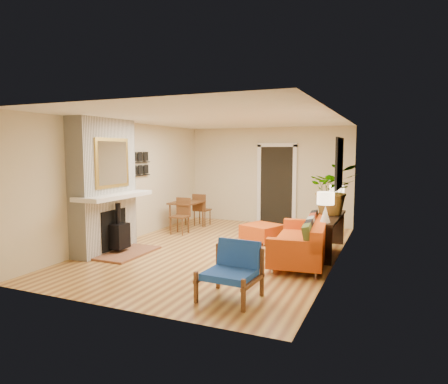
{
  "coord_description": "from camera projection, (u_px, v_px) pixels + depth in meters",
  "views": [
    {
      "loc": [
        3.17,
        -7.18,
        1.99
      ],
      "look_at": [
        0.0,
        0.2,
        1.15
      ],
      "focal_mm": 32.0,
      "sensor_mm": 36.0,
      "label": 1
    }
  ],
  "objects": [
    {
      "name": "ottoman",
      "position": [
        262.0,
        232.0,
        8.76
      ],
      "size": [
        0.94,
        0.94,
        0.37
      ],
      "color": "silver",
      "rests_on": "ground"
    },
    {
      "name": "console_table",
      "position": [
        331.0,
        224.0,
        7.69
      ],
      "size": [
        0.34,
        1.85,
        0.72
      ],
      "color": "black",
      "rests_on": "ground"
    },
    {
      "name": "lamp_near",
      "position": [
        325.0,
        203.0,
        6.99
      ],
      "size": [
        0.3,
        0.3,
        0.54
      ],
      "color": "white",
      "rests_on": "console_table"
    },
    {
      "name": "houseplant",
      "position": [
        333.0,
        189.0,
        7.84
      ],
      "size": [
        1.09,
        1.01,
        1.01
      ],
      "primitive_type": "imported",
      "rotation": [
        0.0,
        0.0,
        0.28
      ],
      "color": "#1E5919",
      "rests_on": "console_table"
    },
    {
      "name": "room_shell",
      "position": [
        284.0,
        180.0,
        10.05
      ],
      "size": [
        6.5,
        6.5,
        6.5
      ],
      "color": "#D6A652",
      "rests_on": "ground"
    },
    {
      "name": "lamp_far",
      "position": [
        337.0,
        195.0,
        8.31
      ],
      "size": [
        0.3,
        0.3,
        0.54
      ],
      "color": "white",
      "rests_on": "console_table"
    },
    {
      "name": "sofa",
      "position": [
        305.0,
        241.0,
        7.18
      ],
      "size": [
        1.1,
        2.15,
        0.81
      ],
      "color": "silver",
      "rests_on": "ground"
    },
    {
      "name": "dining_table",
      "position": [
        189.0,
        207.0,
        10.08
      ],
      "size": [
        0.66,
        1.58,
        0.85
      ],
      "color": "brown",
      "rests_on": "ground"
    },
    {
      "name": "blue_chair",
      "position": [
        233.0,
        267.0,
        5.41
      ],
      "size": [
        0.77,
        0.76,
        0.76
      ],
      "color": "brown",
      "rests_on": "ground"
    },
    {
      "name": "fireplace",
      "position": [
        105.0,
        189.0,
        7.75
      ],
      "size": [
        1.09,
        1.68,
        2.6
      ],
      "color": "white",
      "rests_on": "ground"
    }
  ]
}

